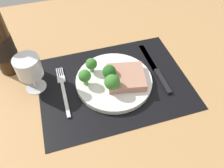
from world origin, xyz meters
TOP-DOWN VIEW (x-y plane):
  - ground_plane at (0.00, 0.00)cm, footprint 140.00×110.00cm
  - placemat at (0.00, 0.00)cm, footprint 44.96×33.42cm
  - plate at (0.00, 0.00)cm, footprint 23.02×23.02cm
  - steak at (3.36, -1.18)cm, footprint 12.64×12.14cm
  - broccoli_back_left at (-1.25, 0.68)cm, footprint 4.05×4.05cm
  - broccoli_center at (-1.80, -4.06)cm, footprint 4.42×4.42cm
  - broccoli_near_fork at (-5.50, 5.29)cm, footprint 3.48×3.48cm
  - broccoli_near_steak at (-8.47, 0.75)cm, footprint 3.64×3.64cm
  - fork at (-15.22, 1.42)cm, footprint 2.40×19.20cm
  - knife at (14.44, 0.53)cm, footprint 1.80×23.00cm
  - wine_bottle at (-29.81, 15.77)cm, footprint 7.14×7.14cm
  - wine_glass at (-22.88, 5.35)cm, footprint 7.11×7.11cm

SIDE VIEW (x-z plane):
  - ground_plane at x=0.00cm, z-range -3.00..0.00cm
  - placemat at x=0.00cm, z-range 0.00..0.30cm
  - fork at x=-15.22cm, z-range 0.30..0.80cm
  - knife at x=14.44cm, z-range 0.20..1.00cm
  - plate at x=0.00cm, z-range 0.30..1.90cm
  - steak at x=3.36cm, z-range 1.90..4.21cm
  - broccoli_near_fork at x=-5.50cm, z-range 2.43..7.22cm
  - broccoli_back_left at x=-1.25cm, z-range 2.31..7.36cm
  - broccoli_near_steak at x=-8.47cm, z-range 2.55..7.80cm
  - broccoli_center at x=-1.80cm, z-range 2.61..8.64cm
  - wine_glass at x=-22.88cm, z-range 2.12..13.75cm
  - wine_bottle at x=-29.81cm, z-range -3.79..24.84cm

